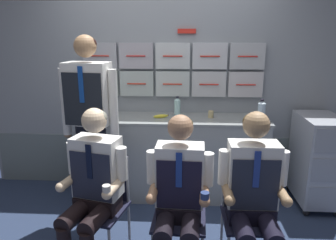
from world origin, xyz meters
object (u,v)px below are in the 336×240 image
at_px(crew_member_center, 179,193).
at_px(crew_member_right, 254,192).
at_px(folding_chair_left, 104,195).
at_px(folding_chair_center, 180,203).
at_px(service_trolley, 317,158).
at_px(water_bottle_short, 177,107).
at_px(crew_member_standing, 89,112).
at_px(espresso_cup_small, 211,114).
at_px(folding_chair_right, 248,204).
at_px(snack_banana, 161,116).
at_px(crew_member_left, 93,184).

bearing_deg(crew_member_center, crew_member_right, 1.88).
distance_m(folding_chair_left, folding_chair_center, 0.64).
height_order(service_trolley, water_bottle_short, water_bottle_short).
bearing_deg(crew_member_standing, espresso_cup_small, 25.34).
bearing_deg(folding_chair_right, water_bottle_short, 116.40).
relative_size(crew_member_right, espresso_cup_small, 16.85).
xyz_separation_m(folding_chair_right, snack_banana, (-0.76, 1.08, 0.41)).
bearing_deg(crew_member_center, service_trolley, 38.84).
xyz_separation_m(folding_chair_center, crew_member_right, (0.53, -0.14, 0.19)).
bearing_deg(crew_member_standing, snack_banana, 39.08).
xyz_separation_m(service_trolley, folding_chair_right, (-0.91, -0.99, 0.00)).
bearing_deg(crew_member_center, folding_chair_left, 158.08).
distance_m(service_trolley, folding_chair_left, 2.26).
bearing_deg(folding_chair_left, folding_chair_center, -8.06).
height_order(water_bottle_short, snack_banana, water_bottle_short).
xyz_separation_m(service_trolley, snack_banana, (-1.67, 0.10, 0.42)).
relative_size(crew_member_left, crew_member_center, 1.01).
distance_m(folding_chair_left, crew_member_center, 0.69).
bearing_deg(crew_member_left, water_bottle_short, 64.12).
bearing_deg(service_trolley, folding_chair_right, -132.65).
xyz_separation_m(crew_member_right, crew_member_standing, (-1.39, 0.73, 0.39)).
height_order(crew_member_center, snack_banana, crew_member_center).
xyz_separation_m(crew_member_left, crew_member_center, (0.66, -0.09, -0.01)).
bearing_deg(service_trolley, crew_member_right, -128.38).
relative_size(crew_member_right, crew_member_standing, 0.71).
bearing_deg(folding_chair_right, folding_chair_center, -178.33).
relative_size(folding_chair_center, espresso_cup_small, 11.14).
bearing_deg(water_bottle_short, folding_chair_left, -117.46).
relative_size(folding_chair_center, crew_member_center, 0.68).
distance_m(service_trolley, water_bottle_short, 1.59).
height_order(folding_chair_right, crew_member_right, crew_member_right).
bearing_deg(crew_member_standing, crew_member_right, -27.83).
relative_size(crew_member_right, water_bottle_short, 5.76).
bearing_deg(crew_member_center, crew_member_standing, 138.61).
height_order(service_trolley, crew_member_right, crew_member_right).
bearing_deg(snack_banana, crew_member_standing, -140.92).
distance_m(folding_chair_right, crew_member_right, 0.24).
bearing_deg(water_bottle_short, folding_chair_center, -87.30).
distance_m(crew_member_right, espresso_cup_small, 1.33).
xyz_separation_m(folding_chair_left, crew_member_center, (0.62, -0.25, 0.17)).
relative_size(crew_member_left, folding_chair_right, 1.50).
height_order(folding_chair_left, snack_banana, snack_banana).
bearing_deg(crew_member_standing, folding_chair_right, -22.49).
relative_size(service_trolley, crew_member_center, 0.78).
height_order(folding_chair_left, water_bottle_short, water_bottle_short).
bearing_deg(crew_member_standing, crew_member_left, -73.62).
xyz_separation_m(service_trolley, folding_chair_center, (-1.44, -1.00, 0.00)).
relative_size(espresso_cup_small, snack_banana, 0.44).
bearing_deg(service_trolley, crew_member_center, -141.16).
xyz_separation_m(crew_member_standing, snack_banana, (0.63, 0.51, -0.16)).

